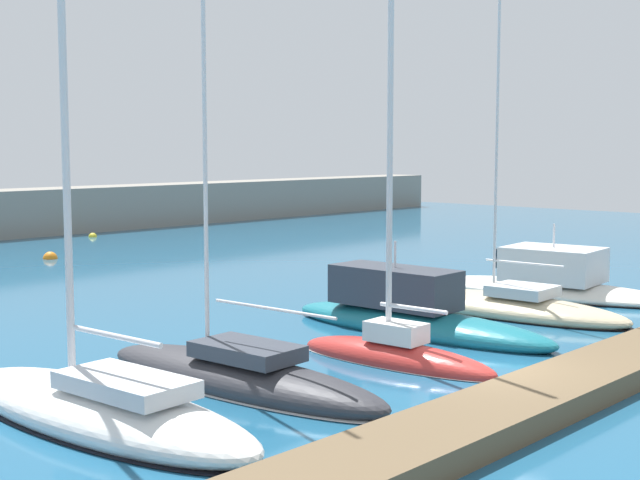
% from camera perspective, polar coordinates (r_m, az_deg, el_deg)
% --- Properties ---
extents(ground_plane, '(120.00, 120.00, 0.00)m').
position_cam_1_polar(ground_plane, '(23.03, 10.45, -9.22)').
color(ground_plane, '#1E567A').
extents(dock_pier, '(32.82, 2.19, 0.57)m').
position_cam_1_polar(dock_pier, '(22.03, 14.74, -9.26)').
color(dock_pier, brown).
rests_on(dock_pier, ground_plane).
extents(sailboat_white_second, '(3.33, 9.74, 21.15)m').
position_cam_1_polar(sailboat_white_second, '(20.28, -13.85, -10.09)').
color(sailboat_white_second, white).
rests_on(sailboat_white_second, ground_plane).
extents(sailboat_charcoal_third, '(2.79, 9.42, 14.39)m').
position_cam_1_polar(sailboat_charcoal_third, '(22.70, -5.20, -8.61)').
color(sailboat_charcoal_third, '#2D2D33').
rests_on(sailboat_charcoal_third, ground_plane).
extents(sailboat_red_fourth, '(1.97, 6.46, 12.83)m').
position_cam_1_polar(sailboat_red_fourth, '(25.10, 4.82, -7.09)').
color(sailboat_red_fourth, '#B72D28').
rests_on(sailboat_red_fourth, ground_plane).
extents(motorboat_teal_fifth, '(2.65, 9.98, 3.25)m').
position_cam_1_polar(motorboat_teal_fifth, '(29.42, 5.74, -4.69)').
color(motorboat_teal_fifth, '#19707F').
rests_on(motorboat_teal_fifth, ground_plane).
extents(sailboat_sand_sixth, '(3.29, 9.65, 15.49)m').
position_cam_1_polar(sailboat_sand_sixth, '(33.00, 11.66, -4.19)').
color(sailboat_sand_sixth, beige).
rests_on(sailboat_sand_sixth, ground_plane).
extents(motorboat_ivory_seventh, '(4.57, 10.87, 3.16)m').
position_cam_1_polar(motorboat_ivory_seventh, '(37.55, 14.45, -2.66)').
color(motorboat_ivory_seventh, silver).
rests_on(motorboat_ivory_seventh, ground_plane).
extents(mooring_buoy_orange, '(0.77, 0.77, 0.77)m').
position_cam_1_polar(mooring_buoy_orange, '(50.11, -16.79, -1.15)').
color(mooring_buoy_orange, orange).
rests_on(mooring_buoy_orange, ground_plane).
extents(mooring_buoy_yellow, '(0.56, 0.56, 0.56)m').
position_cam_1_polar(mooring_buoy_yellow, '(61.39, -14.26, 0.19)').
color(mooring_buoy_yellow, yellow).
rests_on(mooring_buoy_yellow, ground_plane).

